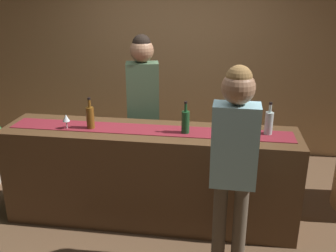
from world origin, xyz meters
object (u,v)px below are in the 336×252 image
object	(u,v)px
wine_bottle_green	(185,122)
wine_glass_near_customer	(66,118)
wine_bottle_clear	(269,123)
wine_bottle_amber	(90,117)
customer_sipping	(234,152)
bartender	(143,97)
wine_glass_mid_counter	(232,127)

from	to	relation	value
wine_bottle_green	wine_glass_near_customer	xyz separation A→B (m)	(-1.12, -0.06, -0.01)
wine_bottle_clear	wine_bottle_amber	distance (m)	1.64
wine_bottle_clear	customer_sipping	world-z (taller)	customer_sipping
wine_bottle_green	bartender	bearing A→B (deg)	130.58
wine_bottle_green	wine_bottle_amber	xyz separation A→B (m)	(-0.90, -0.01, 0.00)
wine_bottle_green	wine_glass_mid_counter	distance (m)	0.42
wine_bottle_green	customer_sipping	bearing A→B (deg)	-55.28
wine_bottle_amber	wine_glass_mid_counter	distance (m)	1.31
wine_bottle_amber	wine_glass_mid_counter	size ratio (longest dim) A/B	2.10
wine_glass_mid_counter	customer_sipping	world-z (taller)	customer_sipping
wine_glass_mid_counter	wine_glass_near_customer	bearing A→B (deg)	179.87
wine_bottle_amber	customer_sipping	xyz separation A→B (m)	(1.32, -0.61, -0.00)
wine_glass_mid_counter	bartender	size ratio (longest dim) A/B	0.08
wine_glass_near_customer	bartender	bearing A→B (deg)	48.52
wine_glass_near_customer	wine_glass_mid_counter	world-z (taller)	same
wine_bottle_clear	wine_bottle_amber	xyz separation A→B (m)	(-1.64, -0.09, 0.00)
wine_bottle_clear	wine_glass_mid_counter	world-z (taller)	wine_bottle_clear
wine_bottle_amber	wine_bottle_green	bearing A→B (deg)	0.63
wine_glass_mid_counter	wine_bottle_green	bearing A→B (deg)	171.84
wine_bottle_amber	customer_sipping	distance (m)	1.46
wine_glass_mid_counter	customer_sipping	size ratio (longest dim) A/B	0.08
wine_glass_mid_counter	customer_sipping	distance (m)	0.56
wine_bottle_green	wine_bottle_clear	size ratio (longest dim) A/B	1.00
wine_bottle_clear	wine_glass_mid_counter	distance (m)	0.36
wine_bottle_clear	wine_bottle_amber	world-z (taller)	same
bartender	customer_sipping	distance (m)	1.56
wine_bottle_clear	wine_glass_near_customer	world-z (taller)	wine_bottle_clear
customer_sipping	bartender	bearing A→B (deg)	129.01
bartender	customer_sipping	xyz separation A→B (m)	(0.95, -1.23, -0.04)
wine_glass_mid_counter	wine_bottle_clear	bearing A→B (deg)	23.39
wine_bottle_amber	bartender	bearing A→B (deg)	59.18
wine_bottle_clear	wine_glass_near_customer	xyz separation A→B (m)	(-1.86, -0.14, -0.01)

